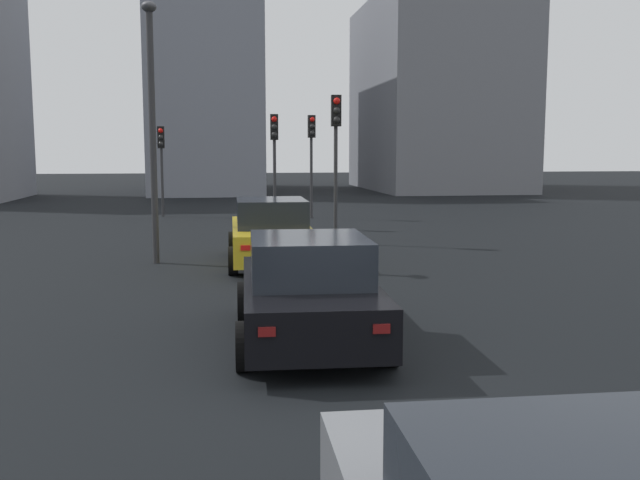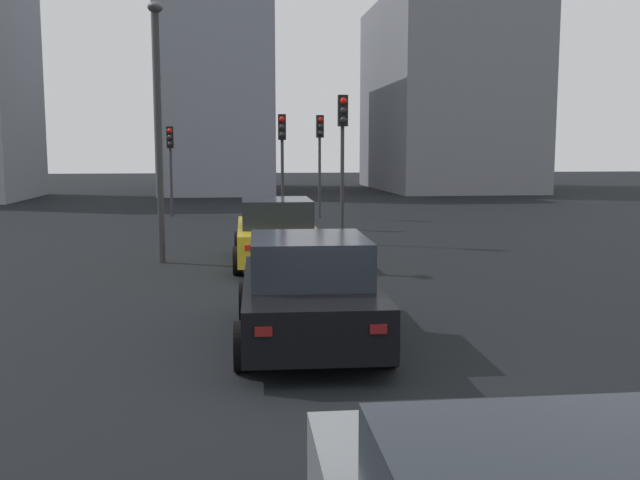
{
  "view_description": "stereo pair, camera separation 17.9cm",
  "coord_description": "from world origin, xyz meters",
  "views": [
    {
      "loc": [
        -7.9,
        1.49,
        2.76
      ],
      "look_at": [
        2.02,
        0.03,
        1.49
      ],
      "focal_mm": 39.85,
      "sensor_mm": 36.0,
      "label": 1
    },
    {
      "loc": [
        -7.93,
        1.31,
        2.76
      ],
      "look_at": [
        2.02,
        0.03,
        1.49
      ],
      "focal_mm": 39.85,
      "sensor_mm": 36.0,
      "label": 2
    }
  ],
  "objects": [
    {
      "name": "car_black_second",
      "position": [
        2.06,
        0.2,
        0.75
      ],
      "size": [
        4.45,
        2.19,
        1.56
      ],
      "rotation": [
        0.0,
        0.0,
        -0.04
      ],
      "color": "black",
      "rests_on": "ground_plane"
    },
    {
      "name": "ground_plane",
      "position": [
        0.0,
        0.0,
        -0.1
      ],
      "size": [
        160.0,
        160.0,
        0.2
      ],
      "primitive_type": "cube",
      "color": "black"
    },
    {
      "name": "street_lamp_kerbside",
      "position": [
        9.79,
        2.97,
        3.75
      ],
      "size": [
        0.56,
        0.36,
        6.25
      ],
      "color": "#2D2D30",
      "rests_on": "ground_plane"
    },
    {
      "name": "traffic_light_far_left",
      "position": [
        12.73,
        -2.02,
        3.12
      ],
      "size": [
        0.32,
        0.28,
        4.36
      ],
      "rotation": [
        0.0,
        0.0,
        3.13
      ],
      "color": "#2D2D30",
      "rests_on": "ground_plane"
    },
    {
      "name": "traffic_light_near_left",
      "position": [
        20.78,
        -2.39,
        3.0
      ],
      "size": [
        0.32,
        0.3,
        4.17
      ],
      "rotation": [
        0.0,
        0.0,
        3.25
      ],
      "color": "#2D2D30",
      "rests_on": "ground_plane"
    },
    {
      "name": "building_facade_left",
      "position": [
        41.51,
        -14.0,
        6.59
      ],
      "size": [
        15.24,
        9.41,
        13.18
      ],
      "primitive_type": "cube",
      "color": "slate",
      "rests_on": "ground_plane"
    },
    {
      "name": "traffic_light_near_right",
      "position": [
        22.4,
        3.69,
        2.7
      ],
      "size": [
        0.32,
        0.28,
        3.75
      ],
      "rotation": [
        0.0,
        0.0,
        3.16
      ],
      "color": "#2D2D30",
      "rests_on": "ground_plane"
    },
    {
      "name": "car_yellow_lead",
      "position": [
        9.22,
        0.17,
        0.77
      ],
      "size": [
        4.85,
        2.15,
        1.6
      ],
      "rotation": [
        0.0,
        0.0,
        -0.02
      ],
      "color": "gold",
      "rests_on": "ground_plane"
    },
    {
      "name": "building_facade_center",
      "position": [
        41.73,
        2.0,
        7.61
      ],
      "size": [
        14.95,
        7.01,
        15.23
      ],
      "primitive_type": "cube",
      "color": "gray",
      "rests_on": "ground_plane"
    },
    {
      "name": "traffic_light_far_right",
      "position": [
        17.4,
        -0.6,
        2.9
      ],
      "size": [
        0.32,
        0.3,
        4.03
      ],
      "rotation": [
        0.0,
        0.0,
        3.06
      ],
      "color": "#2D2D30",
      "rests_on": "ground_plane"
    }
  ]
}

